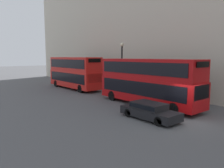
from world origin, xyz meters
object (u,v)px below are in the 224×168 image
(bus_second_in_queue, at_px, (74,72))
(bus_leading, at_px, (147,80))
(pedestrian, at_px, (142,89))
(car_dark_sedan, at_px, (149,110))

(bus_second_in_queue, bearing_deg, bus_leading, -90.00)
(bus_second_in_queue, distance_m, pedestrian, 10.86)
(bus_leading, height_order, car_dark_sedan, bus_leading)
(car_dark_sedan, bearing_deg, pedestrian, 46.03)
(bus_leading, bearing_deg, car_dark_sedan, -136.51)
(bus_second_in_queue, relative_size, car_dark_sedan, 2.27)
(car_dark_sedan, bearing_deg, bus_leading, 43.49)
(bus_second_in_queue, relative_size, pedestrian, 5.63)
(bus_leading, xyz_separation_m, bus_second_in_queue, (-0.00, 13.54, 0.06))
(bus_second_in_queue, bearing_deg, car_dark_sedan, -101.46)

